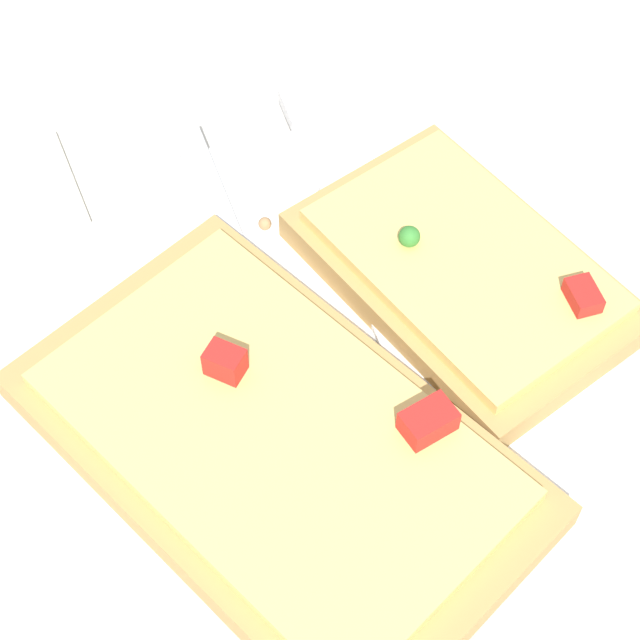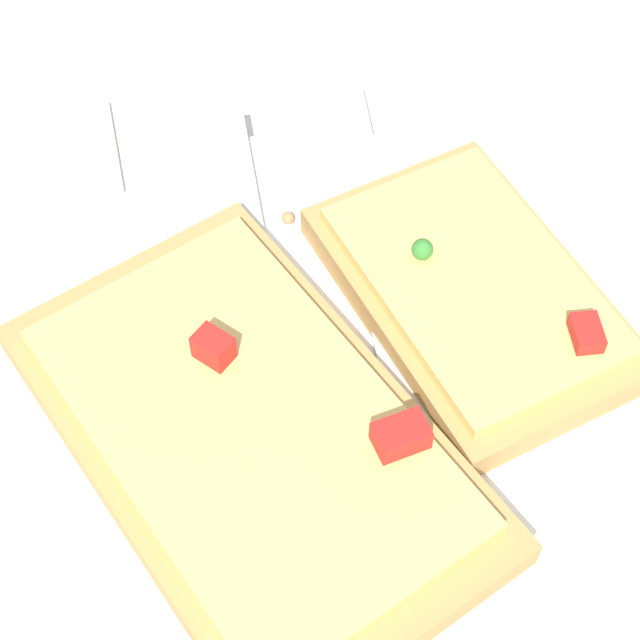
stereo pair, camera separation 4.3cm
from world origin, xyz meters
The scene contains 7 objects.
ground_plane centered at (0.00, 0.00, 0.00)m, with size 4.00×4.00×0.00m, color beige.
plate centered at (0.00, 0.00, 0.01)m, with size 0.23×0.23×0.01m.
fork centered at (0.02, -0.01, 0.01)m, with size 0.03×0.22×0.01m.
knife centered at (-0.03, -0.04, 0.01)m, with size 0.04×0.23×0.01m.
pizza_slice_main centered at (0.04, 0.05, 0.02)m, with size 0.18×0.22×0.03m.
pizza_slice_corner centered at (-0.06, 0.01, 0.02)m, with size 0.12×0.15×0.03m.
crumb_scatter centered at (-0.04, 0.00, 0.02)m, with size 0.07×0.16×0.01m.
Camera 2 is at (0.06, 0.24, 0.37)m, focal length 60.00 mm.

